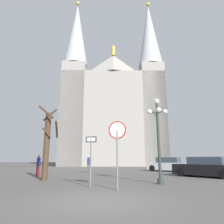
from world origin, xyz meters
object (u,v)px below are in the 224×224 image
at_px(pedestrian_walking, 89,162).
at_px(pedestrian_standing, 39,163).
at_px(cathedral, 113,109).
at_px(parked_car_near_black, 206,167).
at_px(stop_sign, 117,140).
at_px(one_way_arrow_sign, 91,155).
at_px(street_lamp, 158,131).
at_px(parked_car_far_silver, 167,165).
at_px(bare_tree, 47,143).

relative_size(pedestrian_walking, pedestrian_standing, 0.97).
height_order(cathedral, parked_car_near_black, cathedral).
height_order(stop_sign, parked_car_near_black, stop_sign).
xyz_separation_m(one_way_arrow_sign, parked_car_near_black, (7.99, 5.80, -0.86)).
bearing_deg(parked_car_near_black, one_way_arrow_sign, -144.02).
relative_size(cathedral, pedestrian_walking, 20.51).
xyz_separation_m(cathedral, street_lamp, (3.64, -27.13, -7.84)).
relative_size(street_lamp, parked_car_far_silver, 1.12).
distance_m(cathedral, bare_tree, 27.03).
distance_m(cathedral, stop_sign, 30.66).
height_order(parked_car_far_silver, pedestrian_walking, pedestrian_walking).
height_order(one_way_arrow_sign, bare_tree, bare_tree).
height_order(parked_car_near_black, pedestrian_standing, pedestrian_standing).
height_order(street_lamp, pedestrian_standing, street_lamp).
relative_size(parked_car_near_black, pedestrian_standing, 2.75).
bearing_deg(one_way_arrow_sign, bare_tree, 138.25).
distance_m(cathedral, pedestrian_walking, 21.06).
distance_m(street_lamp, bare_tree, 7.32).
distance_m(cathedral, street_lamp, 28.47).
xyz_separation_m(cathedral, pedestrian_walking, (-1.69, -18.57, -9.78)).
relative_size(street_lamp, pedestrian_standing, 2.93).
relative_size(bare_tree, parked_car_near_black, 1.06).
height_order(cathedral, stop_sign, cathedral).
distance_m(cathedral, parked_car_near_black, 26.07).
relative_size(cathedral, pedestrian_standing, 19.94).
bearing_deg(one_way_arrow_sign, parked_car_far_silver, 62.00).
bearing_deg(pedestrian_walking, street_lamp, -58.12).
xyz_separation_m(street_lamp, pedestrian_walking, (-5.33, 8.56, -1.94)).
relative_size(one_way_arrow_sign, parked_car_near_black, 0.54).
xyz_separation_m(stop_sign, parked_car_near_black, (6.64, 6.71, -1.52)).
height_order(stop_sign, street_lamp, street_lamp).
relative_size(parked_car_near_black, pedestrian_walking, 2.83).
xyz_separation_m(cathedral, bare_tree, (-3.47, -25.48, -8.35)).
xyz_separation_m(street_lamp, parked_car_far_silver, (2.86, 10.95, -2.23)).
distance_m(cathedral, parked_car_far_silver, 20.13).
bearing_deg(one_way_arrow_sign, parked_car_near_black, 35.98).
distance_m(one_way_arrow_sign, pedestrian_standing, 7.76).
bearing_deg(stop_sign, one_way_arrow_sign, 146.33).
height_order(parked_car_near_black, pedestrian_walking, pedestrian_walking).
height_order(stop_sign, pedestrian_standing, stop_sign).
xyz_separation_m(parked_car_near_black, parked_car_far_silver, (-1.43, 6.54, -0.01)).
relative_size(one_way_arrow_sign, street_lamp, 0.51).
height_order(street_lamp, pedestrian_walking, street_lamp).
xyz_separation_m(street_lamp, bare_tree, (-7.11, 1.66, -0.51)).
bearing_deg(parked_car_near_black, cathedral, 109.24).
xyz_separation_m(cathedral, parked_car_far_silver, (6.50, -16.18, -10.06)).
xyz_separation_m(parked_car_far_silver, pedestrian_walking, (-8.19, -2.39, 0.28)).
bearing_deg(parked_car_near_black, stop_sign, -134.71).
bearing_deg(stop_sign, pedestrian_standing, 133.11).
xyz_separation_m(bare_tree, parked_car_near_black, (11.40, 2.76, -1.71)).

